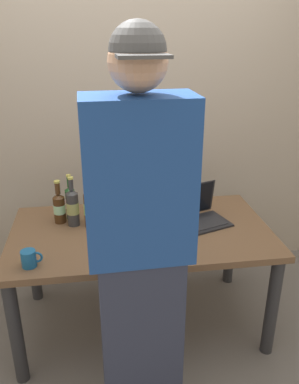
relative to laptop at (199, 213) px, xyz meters
name	(u,v)px	position (x,y,z in m)	size (l,w,h in m)	color
ground_plane	(142,321)	(-0.39, -0.06, -0.77)	(8.00, 8.00, 0.00)	slate
desk	(141,243)	(-0.39, -0.06, -0.15)	(1.60, 0.87, 0.72)	brown
laptop	(199,213)	(0.00, 0.00, 0.00)	(0.38, 0.35, 0.23)	black
beer_bottle_amber	(73,207)	(-0.80, 0.06, 0.07)	(0.08, 0.08, 0.32)	#333333
beer_bottle_brown	(89,207)	(-0.69, 0.03, 0.08)	(0.07, 0.07, 0.34)	brown
beer_bottle_green	(59,207)	(-0.88, 0.11, 0.05)	(0.08, 0.08, 0.28)	#472B14
beer_bottle_dark	(71,202)	(-0.81, 0.16, 0.06)	(0.06, 0.06, 0.30)	#1E5123
person_figure	(140,253)	(-0.47, -0.74, 0.20)	(0.45, 0.31, 1.91)	#2D3347
coffee_mug	(29,259)	(-1.01, -0.38, -0.01)	(0.11, 0.08, 0.09)	#19598C
back_wall	(127,111)	(-0.39, 0.70, 0.53)	(6.00, 0.10, 2.60)	tan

